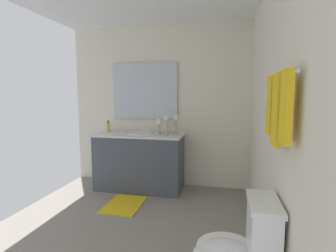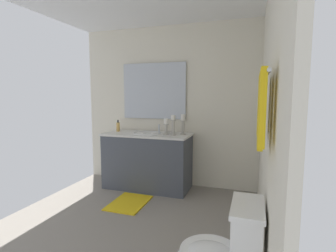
# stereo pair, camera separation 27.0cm
# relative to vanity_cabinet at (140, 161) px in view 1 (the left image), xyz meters

# --- Properties ---
(floor) EXTENTS (3.05, 2.79, 0.02)m
(floor) POSITION_rel_vanity_cabinet_xyz_m (1.20, 0.22, -0.43)
(floor) COLOR gray
(floor) RESTS_ON ground
(wall_back) EXTENTS (3.05, 0.04, 2.45)m
(wall_back) POSITION_rel_vanity_cabinet_xyz_m (1.20, 1.61, 0.81)
(wall_back) COLOR silver
(wall_back) RESTS_ON ground
(wall_left) EXTENTS (0.04, 2.79, 2.45)m
(wall_left) POSITION_rel_vanity_cabinet_xyz_m (-0.33, 0.22, 0.81)
(wall_left) COLOR silver
(wall_left) RESTS_ON ground
(vanity_cabinet) EXTENTS (0.58, 1.31, 0.83)m
(vanity_cabinet) POSITION_rel_vanity_cabinet_xyz_m (0.00, 0.00, 0.00)
(vanity_cabinet) COLOR #474C56
(vanity_cabinet) RESTS_ON ground
(sink_basin) EXTENTS (0.40, 0.40, 0.24)m
(sink_basin) POSITION_rel_vanity_cabinet_xyz_m (-0.00, 0.00, 0.38)
(sink_basin) COLOR white
(sink_basin) RESTS_ON vanity_cabinet
(mirror) EXTENTS (0.02, 1.03, 0.86)m
(mirror) POSITION_rel_vanity_cabinet_xyz_m (-0.28, 0.00, 1.05)
(mirror) COLOR silver
(candle_holder_tall) EXTENTS (0.09, 0.09, 0.29)m
(candle_holder_tall) POSITION_rel_vanity_cabinet_xyz_m (-0.07, 0.53, 0.57)
(candle_holder_tall) COLOR #B7B2A5
(candle_holder_tall) RESTS_ON vanity_cabinet
(candle_holder_short) EXTENTS (0.09, 0.09, 0.29)m
(candle_holder_short) POSITION_rel_vanity_cabinet_xyz_m (0.04, 0.42, 0.57)
(candle_holder_short) COLOR #B7B2A5
(candle_holder_short) RESTS_ON vanity_cabinet
(candle_holder_mid) EXTENTS (0.09, 0.09, 0.23)m
(candle_holder_mid) POSITION_rel_vanity_cabinet_xyz_m (0.02, 0.31, 0.54)
(candle_holder_mid) COLOR #B7B2A5
(candle_holder_mid) RESTS_ON vanity_cabinet
(soap_bottle) EXTENTS (0.06, 0.06, 0.18)m
(soap_bottle) POSITION_rel_vanity_cabinet_xyz_m (-0.06, -0.52, 0.49)
(soap_bottle) COLOR #E5B259
(soap_bottle) RESTS_ON vanity_cabinet
(towel_bar) EXTENTS (0.70, 0.02, 0.02)m
(towel_bar) POSITION_rel_vanity_cabinet_xyz_m (1.93, 1.55, 1.09)
(towel_bar) COLOR silver
(towel_near_vanity) EXTENTS (0.18, 0.03, 0.40)m
(towel_near_vanity) POSITION_rel_vanity_cabinet_xyz_m (1.70, 1.53, 0.91)
(towel_near_vanity) COLOR yellow
(towel_near_vanity) RESTS_ON towel_bar
(towel_center) EXTENTS (0.18, 0.03, 0.44)m
(towel_center) POSITION_rel_vanity_cabinet_xyz_m (1.93, 1.53, 0.89)
(towel_center) COLOR yellow
(towel_center) RESTS_ON towel_bar
(towel_near_corner) EXTENTS (0.17, 0.03, 0.38)m
(towel_near_corner) POSITION_rel_vanity_cabinet_xyz_m (2.17, 1.53, 0.92)
(towel_near_corner) COLOR yellow
(towel_near_corner) RESTS_ON towel_bar
(bath_mat) EXTENTS (0.60, 0.44, 0.02)m
(bath_mat) POSITION_rel_vanity_cabinet_xyz_m (0.62, 0.00, -0.41)
(bath_mat) COLOR yellow
(bath_mat) RESTS_ON ground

